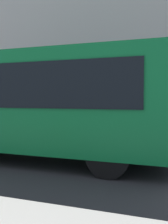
# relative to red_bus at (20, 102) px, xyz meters

# --- Properties ---
(red_bus) EXTENTS (9.05, 2.54, 3.08)m
(red_bus) POSITION_rel_red_bus_xyz_m (0.00, 0.00, 0.00)
(red_bus) COLOR #0F7238
(red_bus) RESTS_ON ground_plane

